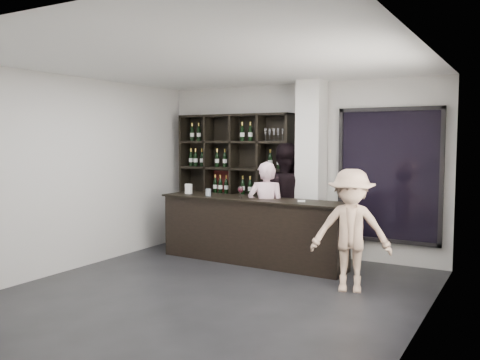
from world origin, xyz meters
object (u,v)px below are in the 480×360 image
Objects in this scene: wine_shelf at (234,182)px; customer at (351,230)px; taster_pink at (266,212)px; taster_black at (284,200)px; tasting_counter at (252,230)px.

customer is at bearing -29.97° from wine_shelf.
taster_pink is 1.81m from customer.
wine_shelf is at bearing 133.77° from customer.
taster_pink is 1.02× the size of customer.
customer is (1.58, -1.35, -0.16)m from taster_black.
customer reaches higher than tasting_counter.
taster_black is (0.25, 0.65, 0.43)m from tasting_counter.
wine_shelf is at bearing -56.39° from taster_pink.
taster_black is at bearing -116.02° from taster_pink.
customer is (2.63, -1.52, -0.41)m from wine_shelf.
taster_pink reaches higher than customer.
wine_shelf is 0.77× the size of tasting_counter.
taster_black is 1.20× the size of customer.
wine_shelf is 1.27× the size of taster_black.
taster_black reaches higher than tasting_counter.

